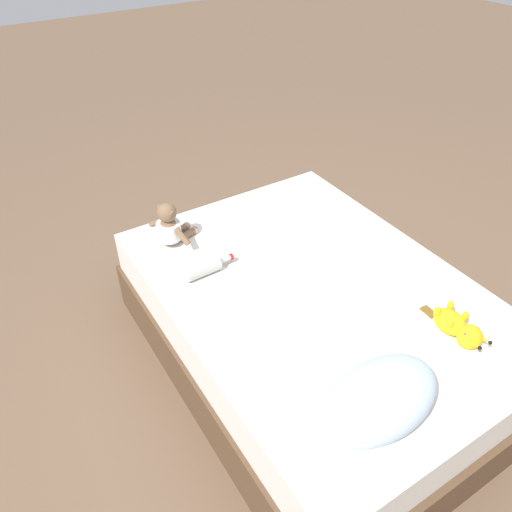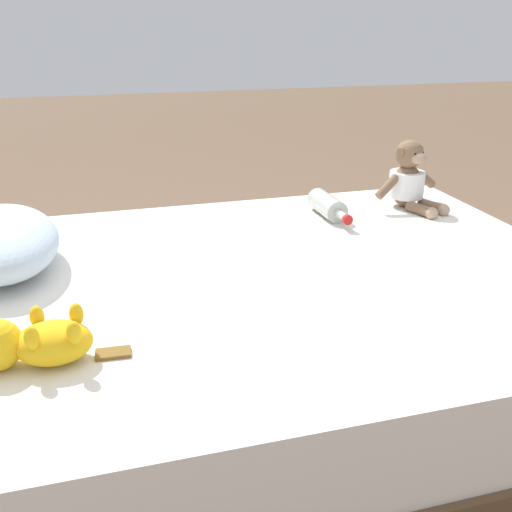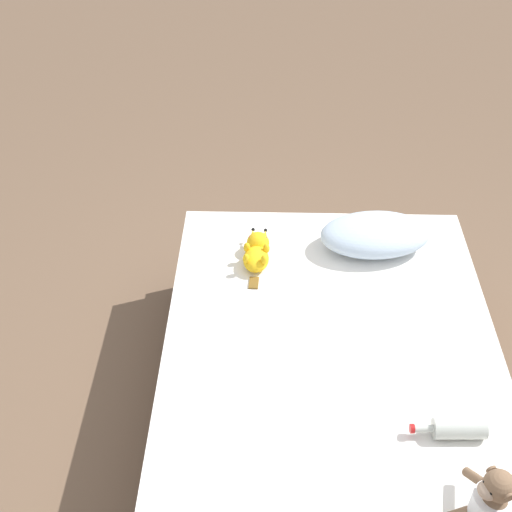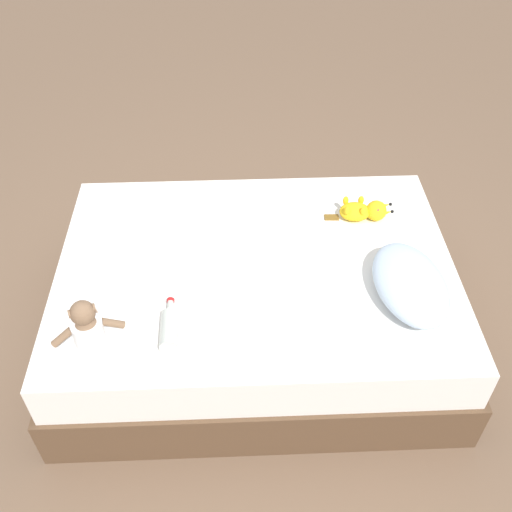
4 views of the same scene
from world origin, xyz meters
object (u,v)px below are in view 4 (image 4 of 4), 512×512
bed (256,302)px  glass_bottle (169,329)px  pillow (410,284)px  plush_yellow_creature (364,211)px  plush_monkey (87,326)px

bed → glass_bottle: glass_bottle is taller
pillow → plush_yellow_creature: bearing=-169.2°
bed → plush_yellow_creature: size_ratio=5.61×
pillow → bed: bearing=-109.2°
bed → plush_yellow_creature: 0.68m
pillow → plush_monkey: size_ratio=1.83×
pillow → glass_bottle: bearing=-80.3°
plush_monkey → glass_bottle: (-0.02, 0.31, -0.06)m
pillow → glass_bottle: pillow is taller
glass_bottle → plush_yellow_creature: bearing=127.6°
bed → pillow: (0.22, 0.64, 0.33)m
pillow → plush_yellow_creature: (-0.52, -0.10, -0.03)m
bed → glass_bottle: (0.39, -0.36, 0.29)m
bed → plush_monkey: bearing=-58.3°
bed → pillow: pillow is taller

